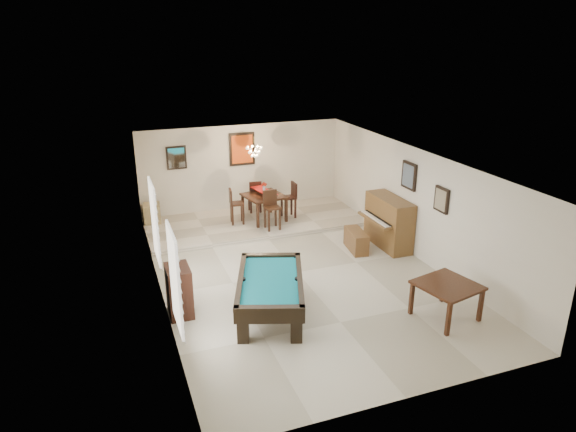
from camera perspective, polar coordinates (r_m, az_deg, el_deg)
ground_plane at (r=11.68m, az=1.03°, el=-6.30°), size 6.00×9.00×0.02m
wall_back at (r=15.25m, az=-5.10°, el=5.25°), size 6.00×0.04×2.60m
wall_front at (r=7.56m, az=13.79°, el=-11.45°), size 6.00×0.04×2.60m
wall_left at (r=10.52m, az=-14.36°, el=-2.22°), size 0.04×9.00×2.60m
wall_right at (r=12.51m, az=13.98°, el=1.39°), size 0.04×9.00×2.60m
ceiling at (r=10.78m, az=1.11°, el=6.23°), size 6.00×9.00×0.04m
dining_step at (r=14.48m, az=-3.63°, el=-0.68°), size 6.00×2.50×0.12m
window_left_front at (r=8.48m, az=-12.46°, el=-6.90°), size 0.06×1.00×1.70m
window_left_rear at (r=11.05m, az=-14.61°, el=-0.61°), size 0.06×1.00×1.70m
pool_table at (r=9.88m, az=-1.97°, el=-9.03°), size 1.88×2.51×0.75m
square_table at (r=10.25m, az=17.13°, el=-8.99°), size 1.23×1.23×0.71m
upright_piano at (r=13.00m, az=10.56°, el=-0.75°), size 0.85×1.52×1.27m
piano_bench at (r=12.82m, az=7.58°, el=-2.72°), size 0.48×0.95×0.51m
apothecary_chest at (r=10.07m, az=-12.00°, el=-8.14°), size 0.44×0.66×0.98m
dining_table at (r=14.33m, az=-2.66°, el=1.18°), size 1.21×1.21×0.85m
flower_vase at (r=14.16m, az=-2.69°, el=3.29°), size 0.16×0.16×0.25m
dining_chair_south at (r=13.64m, az=-1.76°, el=0.62°), size 0.40×0.40×1.04m
dining_chair_north at (r=15.01m, az=-3.74°, el=2.24°), size 0.38×0.38×0.95m
dining_chair_west at (r=14.12m, az=-5.70°, el=1.09°), size 0.41×0.41×0.98m
dining_chair_east at (r=14.51m, az=0.06°, el=1.78°), size 0.38×0.38×1.01m
corner_bench at (r=14.72m, az=-14.86°, el=0.30°), size 0.50×0.60×0.50m
chandelier at (r=13.82m, az=-3.77°, el=7.58°), size 0.44×0.44×0.60m
back_painting at (r=15.07m, az=-5.13°, el=7.42°), size 0.75×0.06×0.95m
back_mirror at (r=14.73m, az=-12.30°, el=6.34°), size 0.55×0.06×0.65m
right_picture_upper at (r=12.55m, az=13.31°, el=4.38°), size 0.06×0.55×0.65m
right_picture_lower at (r=11.60m, az=16.70°, el=1.75°), size 0.06×0.45×0.55m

